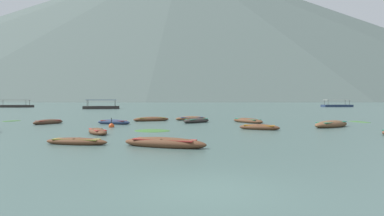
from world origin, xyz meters
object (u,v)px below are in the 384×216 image
ferry_0 (102,107)px  mooring_buoy (112,126)px  rowboat_6 (77,142)px  rowboat_11 (197,121)px  rowboat_0 (98,132)px  rowboat_2 (49,122)px  rowboat_1 (192,119)px  rowboat_3 (260,127)px  ferry_1 (15,106)px  ferry_2 (337,106)px  rowboat_9 (152,119)px  rowboat_4 (248,121)px  rowboat_7 (114,122)px  rowboat_5 (332,124)px  rowboat_10 (165,143)px

ferry_0 → mooring_buoy: size_ratio=10.21×
rowboat_6 → rowboat_11: bearing=69.5°
rowboat_0 → rowboat_2: 12.26m
rowboat_1 → rowboat_3: bearing=-67.0°
ferry_1 → ferry_2: (101.71, 6.12, 0.00)m
rowboat_9 → ferry_1: ferry_1 is taller
rowboat_2 → rowboat_4: rowboat_4 is taller
rowboat_2 → rowboat_11: size_ratio=0.92×
rowboat_9 → mooring_buoy: bearing=-104.8°
rowboat_11 → mooring_buoy: bearing=-139.8°
rowboat_3 → ferry_0: 68.30m
rowboat_1 → ferry_0: 54.62m
rowboat_2 → mooring_buoy: 8.12m
rowboat_1 → ferry_0: bearing=115.0°
rowboat_3 → rowboat_2: bearing=161.7°
rowboat_9 → rowboat_7: bearing=-121.3°
rowboat_7 → ferry_2: bearing=55.7°
rowboat_2 → rowboat_6: rowboat_2 is taller
rowboat_2 → ferry_2: 100.31m
rowboat_9 → ferry_0: 54.48m
rowboat_0 → rowboat_3: rowboat_3 is taller
rowboat_6 → rowboat_4: bearing=56.0°
rowboat_4 → rowboat_6: size_ratio=1.30×
rowboat_5 → mooring_buoy: size_ratio=4.72×
rowboat_4 → rowboat_11: (-5.19, 0.00, 0.00)m
rowboat_11 → ferry_0: (-23.66, 53.82, 0.26)m
rowboat_2 → rowboat_5: 25.86m
rowboat_5 → ferry_0: size_ratio=0.46×
rowboat_0 → rowboat_11: bearing=59.8°
rowboat_5 → rowboat_11: rowboat_5 is taller
rowboat_1 → mooring_buoy: bearing=-122.5°
rowboat_7 → rowboat_9: 5.78m
rowboat_0 → rowboat_10: (5.03, -6.47, 0.03)m
rowboat_0 → ferry_0: size_ratio=0.33×
rowboat_4 → ferry_1: 93.64m
rowboat_0 → rowboat_1: rowboat_1 is taller
rowboat_0 → rowboat_5: rowboat_5 is taller
rowboat_3 → rowboat_6: rowboat_3 is taller
rowboat_3 → ferry_1: (-59.87, 79.92, 0.28)m
rowboat_1 → rowboat_4: rowboat_4 is taller
mooring_buoy → rowboat_2: bearing=149.6°
rowboat_6 → ferry_2: ferry_2 is taller
rowboat_7 → ferry_0: size_ratio=0.38×
rowboat_5 → rowboat_11: 12.76m
rowboat_2 → ferry_1: ferry_1 is taller
mooring_buoy → ferry_1: bearing=121.6°
rowboat_1 → rowboat_4: bearing=-36.9°
rowboat_2 → ferry_0: ferry_0 is taller
rowboat_0 → ferry_1: 96.37m
rowboat_2 → ferry_0: 56.61m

